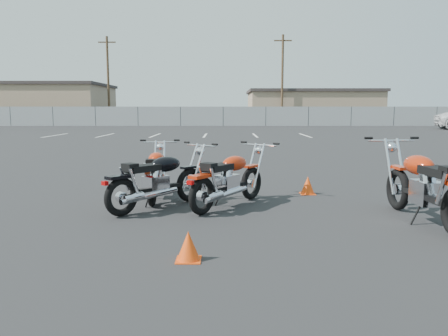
{
  "coord_description": "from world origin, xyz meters",
  "views": [
    {
      "loc": [
        0.22,
        -6.17,
        1.56
      ],
      "look_at": [
        0.2,
        0.6,
        0.65
      ],
      "focal_mm": 35.0,
      "sensor_mm": 36.0,
      "label": 1
    }
  ],
  "objects_px": {
    "motorcycle_second_black": "(158,180)",
    "motorcycle_third_red": "(229,179)",
    "motorcycle_rear_red": "(426,186)",
    "motorcycle_front_red": "(156,173)"
  },
  "relations": [
    {
      "from": "motorcycle_second_black",
      "to": "motorcycle_third_red",
      "type": "distance_m",
      "value": 1.13
    },
    {
      "from": "motorcycle_second_black",
      "to": "motorcycle_rear_red",
      "type": "bearing_deg",
      "value": -12.74
    },
    {
      "from": "motorcycle_third_red",
      "to": "motorcycle_rear_red",
      "type": "bearing_deg",
      "value": -20.25
    },
    {
      "from": "motorcycle_third_red",
      "to": "motorcycle_rear_red",
      "type": "xyz_separation_m",
      "value": [
        2.7,
        -1.0,
        0.06
      ]
    },
    {
      "from": "motorcycle_front_red",
      "to": "motorcycle_third_red",
      "type": "height_order",
      "value": "motorcycle_third_red"
    },
    {
      "from": "motorcycle_front_red",
      "to": "motorcycle_third_red",
      "type": "xyz_separation_m",
      "value": [
        1.27,
        -0.69,
        0.01
      ]
    },
    {
      "from": "motorcycle_front_red",
      "to": "motorcycle_second_black",
      "type": "distance_m",
      "value": 0.83
    },
    {
      "from": "motorcycle_second_black",
      "to": "motorcycle_third_red",
      "type": "bearing_deg",
      "value": 6.77
    },
    {
      "from": "motorcycle_second_black",
      "to": "motorcycle_rear_red",
      "type": "xyz_separation_m",
      "value": [
        3.82,
        -0.86,
        0.06
      ]
    },
    {
      "from": "motorcycle_second_black",
      "to": "motorcycle_rear_red",
      "type": "height_order",
      "value": "motorcycle_rear_red"
    }
  ]
}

